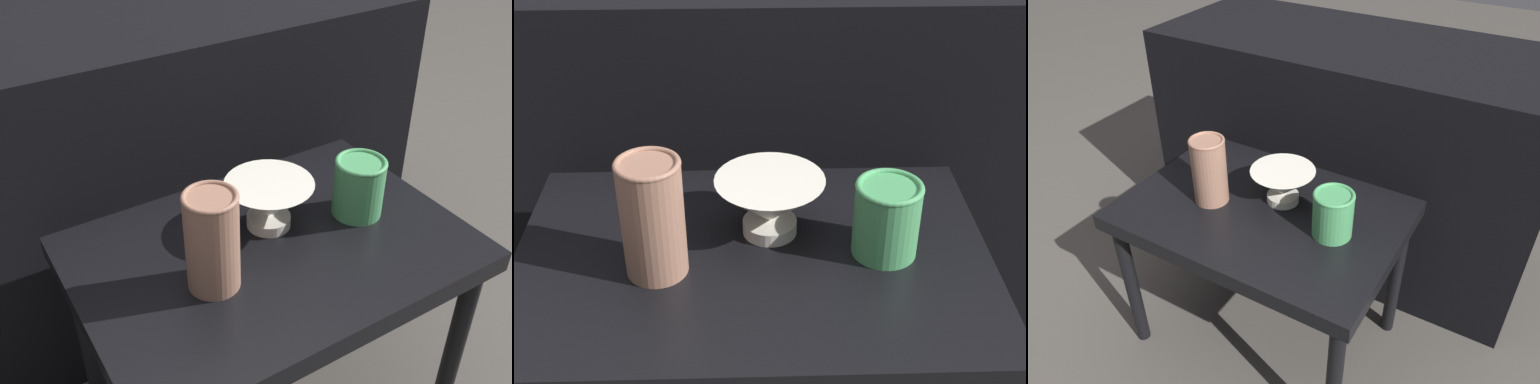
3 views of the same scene
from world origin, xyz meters
The scene contains 5 objects.
table centered at (0.00, 0.00, 0.40)m, with size 0.67×0.46×0.46m.
couch_backdrop centered at (0.00, 0.52, 0.36)m, with size 1.19×0.50×0.72m.
bowl centered at (0.03, 0.05, 0.51)m, with size 0.16×0.16×0.09m.
vase_textured_left centered at (-0.13, -0.03, 0.54)m, with size 0.09×0.09×0.17m.
vase_colorful_right centered at (0.19, 0.00, 0.51)m, with size 0.09×0.09×0.11m.
Camera 1 is at (-0.44, -0.67, 1.11)m, focal length 42.00 mm.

